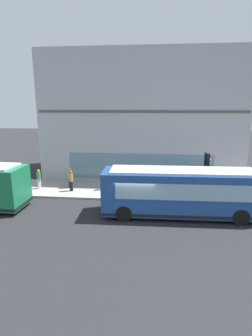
{
  "coord_description": "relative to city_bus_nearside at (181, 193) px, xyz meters",
  "views": [
    {
      "loc": [
        -15.77,
        -1.01,
        7.05
      ],
      "look_at": [
        3.34,
        0.88,
        2.36
      ],
      "focal_mm": 28.03,
      "sensor_mm": 36.0,
      "label": 1
    }
  ],
  "objects": [
    {
      "name": "fire_hydrant",
      "position": [
        4.52,
        -3.12,
        -1.04
      ],
      "size": [
        0.35,
        0.35,
        0.74
      ],
      "color": "gold",
      "rests_on": "sidewalk_curb"
    },
    {
      "name": "ground",
      "position": [
        -0.37,
        2.95,
        -1.55
      ],
      "size": [
        120.0,
        120.0,
        0.0
      ],
      "primitive_type": "plane",
      "color": "#262628"
    },
    {
      "name": "sidewalk_curb",
      "position": [
        4.43,
        2.95,
        -1.48
      ],
      "size": [
        4.41,
        40.0,
        0.15
      ],
      "primitive_type": "cube",
      "color": "#9E9991",
      "rests_on": "ground"
    },
    {
      "name": "city_bus_nearside",
      "position": [
        0.0,
        0.0,
        0.0
      ],
      "size": [
        2.78,
        10.09,
        3.07
      ],
      "color": "#1E478C",
      "rests_on": "ground"
    },
    {
      "name": "pedestrian_walking_along_curb",
      "position": [
        4.07,
        11.25,
        -0.47
      ],
      "size": [
        0.32,
        0.32,
        1.63
      ],
      "color": "silver",
      "rests_on": "sidewalk_curb"
    },
    {
      "name": "pedestrian_by_light_pole",
      "position": [
        4.52,
        8.73,
        -0.42
      ],
      "size": [
        0.32,
        0.32,
        1.7
      ],
      "color": "black",
      "rests_on": "sidewalk_curb"
    },
    {
      "name": "traffic_light_near_corner",
      "position": [
        2.6,
        -2.0,
        1.1
      ],
      "size": [
        0.32,
        0.49,
        3.59
      ],
      "color": "black",
      "rests_on": "sidewalk_curb"
    },
    {
      "name": "pedestrian_near_building_entrance",
      "position": [
        3.72,
        8.39,
        -0.45
      ],
      "size": [
        0.32,
        0.32,
        1.66
      ],
      "color": "black",
      "rests_on": "sidewalk_curb"
    },
    {
      "name": "pedestrian_near_hydrant",
      "position": [
        4.35,
        5.65,
        -0.38
      ],
      "size": [
        0.32,
        0.32,
        1.78
      ],
      "color": "gold",
      "rests_on": "sidewalk_curb"
    },
    {
      "name": "building_corner",
      "position": [
        10.98,
        2.95,
        4.29
      ],
      "size": [
        8.76,
        18.38,
        11.71
      ],
      "color": "#A8A8AD",
      "rests_on": "ground"
    },
    {
      "name": "newspaper_vending_box",
      "position": [
        4.59,
        -1.12,
        -0.95
      ],
      "size": [
        0.44,
        0.42,
        0.9
      ],
      "color": "#263F99",
      "rests_on": "sidewalk_curb"
    }
  ]
}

